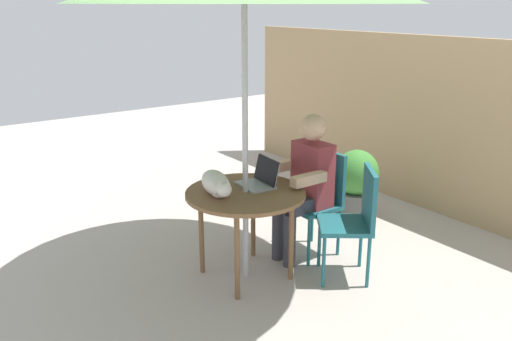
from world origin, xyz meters
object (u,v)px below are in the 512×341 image
chair_empty (356,215)px  person_seated (306,179)px  patio_table (246,200)px  chair_occupied (319,194)px  laptop (261,178)px  potted_plant_near_fence (356,182)px  cat (216,184)px

chair_empty → person_seated: (-0.52, -0.07, 0.17)m
patio_table → chair_occupied: bearing=90.0°
person_seated → laptop: bearing=-96.7°
chair_occupied → potted_plant_near_fence: chair_occupied is taller
chair_occupied → chair_empty: (0.52, -0.09, 0.00)m
cat → potted_plant_near_fence: cat is taller
laptop → chair_empty: bearing=41.4°
chair_empty → person_seated: person_seated is taller
potted_plant_near_fence → chair_occupied: bearing=-66.7°
person_seated → potted_plant_near_fence: 1.12m
patio_table → laptop: (-0.05, 0.19, 0.13)m
chair_empty → potted_plant_near_fence: size_ratio=1.28×
patio_table → laptop: 0.23m
chair_occupied → patio_table: bearing=-90.0°
chair_empty → potted_plant_near_fence: bearing=133.2°
chair_occupied → person_seated: (-0.00, -0.16, 0.17)m
chair_occupied → cat: chair_occupied is taller
chair_occupied → laptop: 0.64m
chair_empty → laptop: bearing=-138.6°
person_seated → laptop: size_ratio=3.85×
person_seated → laptop: person_seated is taller
patio_table → potted_plant_near_fence: size_ratio=1.32×
patio_table → cat: size_ratio=1.48×
person_seated → potted_plant_near_fence: bearing=109.9°
cat → potted_plant_near_fence: 1.91m
cat → laptop: bearing=86.2°
patio_table → laptop: size_ratio=2.88×
patio_table → laptop: bearing=105.1°
chair_occupied → cat: (-0.08, -0.98, 0.27)m
chair_empty → chair_occupied: bearing=170.3°
patio_table → chair_occupied: 0.78m
chair_occupied → cat: 1.02m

